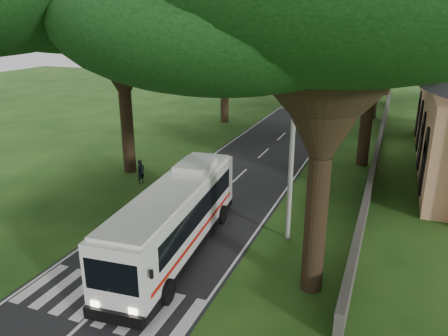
% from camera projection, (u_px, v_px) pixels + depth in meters
% --- Properties ---
extents(ground, '(140.00, 140.00, 0.00)m').
position_uv_depth(ground, '(134.00, 276.00, 19.39)').
color(ground, '#174012').
rests_on(ground, ground).
extents(road, '(8.00, 120.00, 0.04)m').
position_uv_depth(road, '(279.00, 139.00, 41.36)').
color(road, black).
rests_on(road, ground).
extents(crosswalk, '(8.00, 3.00, 0.01)m').
position_uv_depth(crosswalk, '(106.00, 301.00, 17.63)').
color(crosswalk, silver).
rests_on(crosswalk, ground).
extents(property_wall, '(0.35, 50.00, 1.20)m').
position_uv_depth(property_wall, '(379.00, 145.00, 37.15)').
color(property_wall, '#383533').
rests_on(property_wall, ground).
extents(pole_near, '(1.60, 0.24, 8.00)m').
position_uv_depth(pole_near, '(291.00, 162.00, 21.39)').
color(pole_near, gray).
rests_on(pole_near, ground).
extents(pole_mid, '(1.60, 0.24, 8.00)m').
position_uv_depth(pole_mid, '(343.00, 97.00, 38.97)').
color(pole_mid, gray).
rests_on(pole_mid, ground).
extents(pole_far, '(1.60, 0.24, 8.00)m').
position_uv_depth(pole_far, '(363.00, 73.00, 56.56)').
color(pole_far, gray).
rests_on(pole_far, ground).
extents(tree_l_mida, '(14.75, 14.75, 15.07)m').
position_uv_depth(tree_l_mida, '(118.00, 3.00, 28.89)').
color(tree_l_mida, black).
rests_on(tree_l_mida, ground).
extents(tree_l_far, '(15.17, 15.17, 16.25)m').
position_uv_depth(tree_l_far, '(266.00, 3.00, 60.37)').
color(tree_l_far, black).
rests_on(tree_l_far, ground).
extents(tree_r_mida, '(15.04, 15.04, 14.99)m').
position_uv_depth(tree_r_mida, '(379.00, 5.00, 30.39)').
color(tree_r_mida, black).
rests_on(tree_r_mida, ground).
extents(tree_r_midb, '(12.87, 12.87, 14.39)m').
position_uv_depth(tree_r_midb, '(383.00, 12.00, 46.46)').
color(tree_r_midb, black).
rests_on(tree_r_midb, ground).
extents(tree_r_far, '(16.12, 16.12, 15.26)m').
position_uv_depth(tree_r_far, '(397.00, 12.00, 61.85)').
color(tree_r_far, black).
rests_on(tree_r_far, ground).
extents(coach_bus, '(3.50, 11.82, 3.43)m').
position_uv_depth(coach_bus, '(175.00, 217.00, 20.81)').
color(coach_bus, white).
rests_on(coach_bus, ground).
extents(distant_car_b, '(1.98, 4.42, 1.41)m').
position_uv_depth(distant_car_b, '(302.00, 92.00, 63.53)').
color(distant_car_b, navy).
rests_on(distant_car_b, road).
extents(distant_car_c, '(2.27, 4.40, 1.22)m').
position_uv_depth(distant_car_c, '(353.00, 84.00, 72.00)').
color(distant_car_c, maroon).
rests_on(distant_car_c, road).
extents(pedestrian, '(0.55, 0.71, 1.72)m').
position_uv_depth(pedestrian, '(141.00, 172.00, 29.97)').
color(pedestrian, black).
rests_on(pedestrian, ground).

